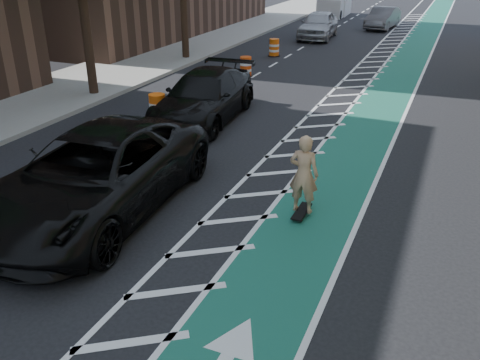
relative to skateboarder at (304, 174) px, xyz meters
The scene contains 15 objects.
ground 3.65m from the skateboarder, 141.57° to the right, with size 120.00×120.00×0.00m, color black.
bike_lane 7.89m from the skateboarder, 88.13° to the left, with size 2.00×90.00×0.01m, color #1A5C50.
buffer_strip 7.99m from the skateboarder, 99.04° to the left, with size 1.40×90.00×0.01m, color silver.
sidewalk_left 14.56m from the skateboarder, 147.43° to the left, with size 5.00×90.00×0.15m, color gray.
curb_left 12.57m from the skateboarder, 141.39° to the left, with size 0.12×90.00×0.16m, color gray.
skateboard 0.93m from the skateboarder, ahead, with size 0.25×0.88×0.12m.
skateboarder is the anchor object (origin of this frame).
suv_near 4.65m from the skateboarder, 159.65° to the right, with size 3.07×6.66×1.85m, color black.
suv_far 7.40m from the skateboarder, 134.02° to the left, with size 2.32×5.69×1.65m, color black.
car_silver 24.12m from the skateboarder, 104.42° to the left, with size 2.02×5.02×1.71m, color #A3A4A8.
car_grey 29.33m from the skateboarder, 95.50° to the left, with size 1.57×4.49×1.48m, color #55555A.
box_truck 35.91m from the skateboarder, 102.53° to the left, with size 2.31×4.84×1.98m.
barrel_a 7.96m from the skateboarder, 145.46° to the left, with size 0.71×0.71×0.97m.
barrel_b 13.41m from the skateboarder, 118.05° to the left, with size 0.66×0.66×0.91m.
barrel_c 18.05m from the skateboarder, 111.71° to the left, with size 0.68×0.68×0.92m.
Camera 1 is at (5.45, -7.70, 5.63)m, focal length 38.00 mm.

